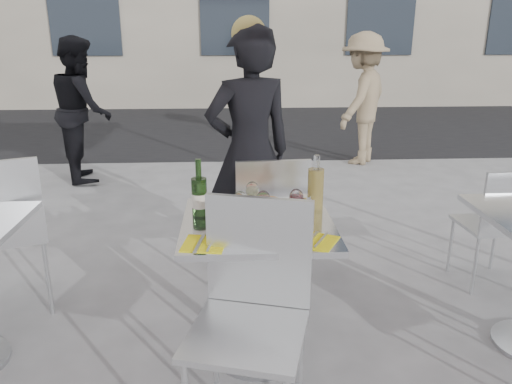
{
  "coord_description": "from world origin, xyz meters",
  "views": [
    {
      "loc": [
        -0.12,
        -2.22,
        1.63
      ],
      "look_at": [
        0.0,
        0.15,
        0.85
      ],
      "focal_mm": 35.0,
      "sensor_mm": 36.0,
      "label": 1
    }
  ],
  "objects_px": {
    "wine_bottle": "(199,196)",
    "napkin_left": "(204,243)",
    "woman_diner": "(249,153)",
    "carafe": "(316,189)",
    "pedestrian_b": "(362,99)",
    "wineglass_red_b": "(296,198)",
    "wineglass_white_a": "(240,201)",
    "pedestrian_a": "(82,110)",
    "pizza_far": "(260,206)",
    "main_table": "(258,261)",
    "chair_far": "(270,217)",
    "wineglass_red_a": "(263,200)",
    "side_chair_rfar": "(499,218)",
    "pizza_near": "(276,231)",
    "salad_plate": "(265,213)",
    "side_chair_lfar": "(3,225)",
    "sugar_shaker": "(305,206)",
    "napkin_right": "(314,240)",
    "chair_near": "(252,300)",
    "wineglass_white_b": "(252,191)"
  },
  "relations": [
    {
      "from": "wine_bottle",
      "to": "napkin_left",
      "type": "bearing_deg",
      "value": -83.7
    },
    {
      "from": "woman_diner",
      "to": "carafe",
      "type": "xyz_separation_m",
      "value": [
        0.3,
        -0.93,
        0.04
      ]
    },
    {
      "from": "pedestrian_b",
      "to": "wineglass_red_b",
      "type": "relative_size",
      "value": 10.16
    },
    {
      "from": "wineglass_white_a",
      "to": "pedestrian_a",
      "type": "bearing_deg",
      "value": 116.38
    },
    {
      "from": "pedestrian_a",
      "to": "pizza_far",
      "type": "bearing_deg",
      "value": -169.27
    },
    {
      "from": "wineglass_white_a",
      "to": "main_table",
      "type": "bearing_deg",
      "value": 5.9
    },
    {
      "from": "pedestrian_b",
      "to": "chair_far",
      "type": "bearing_deg",
      "value": 11.72
    },
    {
      "from": "pizza_far",
      "to": "woman_diner",
      "type": "bearing_deg",
      "value": 91.21
    },
    {
      "from": "carafe",
      "to": "wineglass_red_a",
      "type": "xyz_separation_m",
      "value": [
        -0.27,
        -0.14,
        -0.01
      ]
    },
    {
      "from": "pedestrian_b",
      "to": "carafe",
      "type": "xyz_separation_m",
      "value": [
        -1.21,
        -3.76,
        0.07
      ]
    },
    {
      "from": "side_chair_rfar",
      "to": "wineglass_red_b",
      "type": "relative_size",
      "value": 5.22
    },
    {
      "from": "side_chair_rfar",
      "to": "pizza_near",
      "type": "distance_m",
      "value": 1.7
    },
    {
      "from": "pizza_far",
      "to": "wineglass_white_a",
      "type": "height_order",
      "value": "wineglass_white_a"
    },
    {
      "from": "wineglass_red_b",
      "to": "wineglass_white_a",
      "type": "bearing_deg",
      "value": -175.29
    },
    {
      "from": "side_chair_rfar",
      "to": "chair_far",
      "type": "bearing_deg",
      "value": -0.71
    },
    {
      "from": "main_table",
      "to": "salad_plate",
      "type": "relative_size",
      "value": 3.41
    },
    {
      "from": "side_chair_rfar",
      "to": "pizza_far",
      "type": "distance_m",
      "value": 1.64
    },
    {
      "from": "side_chair_rfar",
      "to": "wineglass_white_a",
      "type": "relative_size",
      "value": 5.22
    },
    {
      "from": "side_chair_lfar",
      "to": "pizza_far",
      "type": "distance_m",
      "value": 1.48
    },
    {
      "from": "carafe",
      "to": "sugar_shaker",
      "type": "distance_m",
      "value": 0.12
    },
    {
      "from": "wineglass_red_a",
      "to": "napkin_right",
      "type": "height_order",
      "value": "wineglass_red_a"
    },
    {
      "from": "woman_diner",
      "to": "main_table",
      "type": "bearing_deg",
      "value": 72.64
    },
    {
      "from": "chair_far",
      "to": "wineglass_red_a",
      "type": "relative_size",
      "value": 5.93
    },
    {
      "from": "pizza_near",
      "to": "pizza_far",
      "type": "relative_size",
      "value": 1.06
    },
    {
      "from": "wine_bottle",
      "to": "carafe",
      "type": "xyz_separation_m",
      "value": [
        0.58,
        0.06,
        0.0
      ]
    },
    {
      "from": "side_chair_rfar",
      "to": "wine_bottle",
      "type": "bearing_deg",
      "value": 13.52
    },
    {
      "from": "pizza_near",
      "to": "wineglass_white_a",
      "type": "distance_m",
      "value": 0.23
    },
    {
      "from": "chair_near",
      "to": "wineglass_red_a",
      "type": "relative_size",
      "value": 6.25
    },
    {
      "from": "chair_far",
      "to": "sugar_shaker",
      "type": "bearing_deg",
      "value": 100.47
    },
    {
      "from": "sugar_shaker",
      "to": "wineglass_red_b",
      "type": "bearing_deg",
      "value": -137.39
    },
    {
      "from": "wineglass_white_b",
      "to": "wineglass_red_b",
      "type": "bearing_deg",
      "value": -32.76
    },
    {
      "from": "main_table",
      "to": "pizza_far",
      "type": "relative_size",
      "value": 2.37
    },
    {
      "from": "chair_near",
      "to": "carafe",
      "type": "bearing_deg",
      "value": 74.45
    },
    {
      "from": "pizza_near",
      "to": "wineglass_white_a",
      "type": "height_order",
      "value": "wineglass_white_a"
    },
    {
      "from": "pedestrian_a",
      "to": "main_table",
      "type": "bearing_deg",
      "value": -170.82
    },
    {
      "from": "main_table",
      "to": "side_chair_lfar",
      "type": "bearing_deg",
      "value": 161.77
    },
    {
      "from": "wineglass_white_b",
      "to": "chair_far",
      "type": "bearing_deg",
      "value": 73.28
    },
    {
      "from": "carafe",
      "to": "napkin_right",
      "type": "height_order",
      "value": "carafe"
    },
    {
      "from": "side_chair_rfar",
      "to": "woman_diner",
      "type": "xyz_separation_m",
      "value": [
        -1.56,
        0.42,
        0.34
      ]
    },
    {
      "from": "side_chair_rfar",
      "to": "salad_plate",
      "type": "xyz_separation_m",
      "value": [
        -1.53,
        -0.62,
        0.3
      ]
    },
    {
      "from": "main_table",
      "to": "wineglass_white_a",
      "type": "relative_size",
      "value": 4.76
    },
    {
      "from": "pizza_near",
      "to": "salad_plate",
      "type": "relative_size",
      "value": 1.53
    },
    {
      "from": "side_chair_rfar",
      "to": "carafe",
      "type": "relative_size",
      "value": 2.83
    },
    {
      "from": "pizza_far",
      "to": "pizza_near",
      "type": "bearing_deg",
      "value": -80.32
    },
    {
      "from": "main_table",
      "to": "chair_far",
      "type": "xyz_separation_m",
      "value": [
        0.11,
        0.56,
        0.01
      ]
    },
    {
      "from": "side_chair_rfar",
      "to": "pedestrian_b",
      "type": "bearing_deg",
      "value": -92.72
    },
    {
      "from": "side_chair_rfar",
      "to": "wineglass_red_a",
      "type": "distance_m",
      "value": 1.71
    },
    {
      "from": "wine_bottle",
      "to": "wineglass_red_b",
      "type": "relative_size",
      "value": 1.87
    },
    {
      "from": "pizza_near",
      "to": "wine_bottle",
      "type": "xyz_separation_m",
      "value": [
        -0.35,
        0.21,
        0.1
      ]
    },
    {
      "from": "wineglass_white_a",
      "to": "wineglass_red_a",
      "type": "height_order",
      "value": "same"
    }
  ]
}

